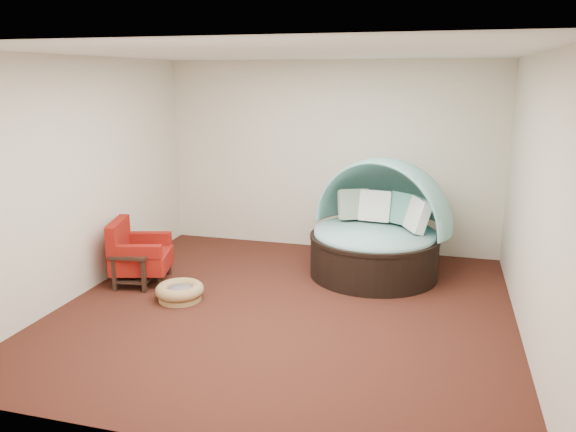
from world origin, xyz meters
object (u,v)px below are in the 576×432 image
(side_table, at_px, (135,264))
(canopy_daybed, at_px, (378,221))
(red_armchair, at_px, (137,254))
(pet_basket, at_px, (180,292))

(side_table, bearing_deg, canopy_daybed, 24.41)
(red_armchair, bearing_deg, canopy_daybed, 5.49)
(canopy_daybed, distance_m, pet_basket, 2.70)
(canopy_daybed, xyz_separation_m, red_armchair, (-2.91, -1.14, -0.34))
(canopy_daybed, bearing_deg, side_table, -135.19)
(red_armchair, bearing_deg, side_table, -88.54)
(red_armchair, height_order, side_table, red_armchair)
(canopy_daybed, xyz_separation_m, side_table, (-2.86, -1.30, -0.42))
(canopy_daybed, height_order, red_armchair, canopy_daybed)
(red_armchair, bearing_deg, pet_basket, -44.03)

